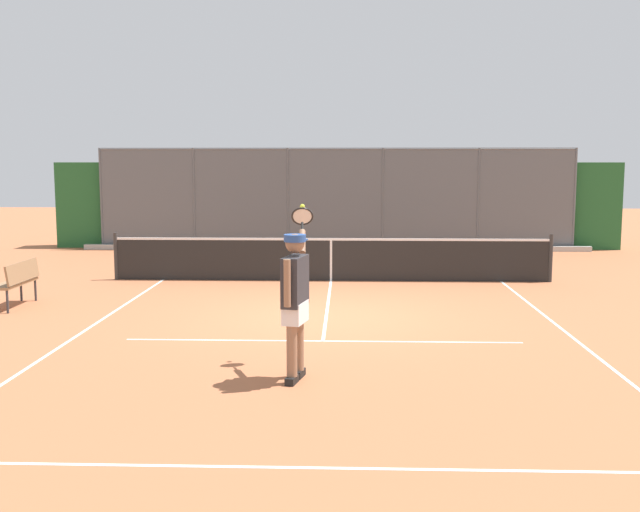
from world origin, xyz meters
TOP-DOWN VIEW (x-y plane):
  - ground_plane at (0.00, 0.00)m, footprint 60.00×60.00m
  - court_line_markings at (0.00, 1.95)m, footprint 7.66×10.38m
  - fence_backdrop at (0.00, -10.50)m, footprint 17.24×1.37m
  - tennis_net at (0.00, -3.96)m, footprint 9.84×0.09m
  - tennis_player at (0.27, 3.73)m, footprint 0.35×1.48m
  - courtside_bench at (5.71, -0.72)m, footprint 0.40×1.30m

SIDE VIEW (x-z plane):
  - ground_plane at x=0.00m, z-range 0.00..0.00m
  - court_line_markings at x=0.00m, z-range 0.00..0.01m
  - tennis_net at x=0.00m, z-range -0.04..1.03m
  - courtside_bench at x=5.71m, z-range 0.09..0.93m
  - tennis_player at x=0.27m, z-range 0.03..2.13m
  - fence_backdrop at x=0.00m, z-range -0.22..2.84m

